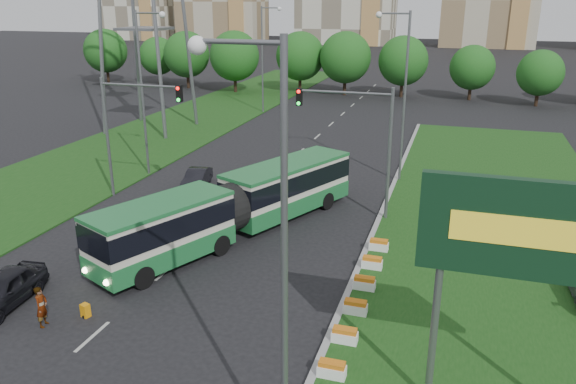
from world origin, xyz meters
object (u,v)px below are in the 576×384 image
(car_left_far, at_px, (197,178))
(traffic_mast_median, at_px, (363,132))
(articulated_bus, at_px, (232,205))
(pedestrian, at_px, (42,307))
(traffic_mast_left, at_px, (127,120))
(shopping_trolley, at_px, (85,311))
(car_left_near, at_px, (3,289))
(billboard, at_px, (525,241))

(car_left_far, bearing_deg, traffic_mast_median, -21.07)
(articulated_bus, height_order, pedestrian, articulated_bus)
(pedestrian, bearing_deg, traffic_mast_left, 7.63)
(articulated_bus, distance_m, shopping_trolley, 10.49)
(car_left_near, bearing_deg, shopping_trolley, -2.09)
(traffic_mast_median, height_order, articulated_bus, traffic_mast_median)
(traffic_mast_median, relative_size, articulated_bus, 0.45)
(traffic_mast_left, relative_size, pedestrian, 4.54)
(car_left_near, distance_m, pedestrian, 2.89)
(shopping_trolley, bearing_deg, car_left_far, 117.12)
(billboard, relative_size, shopping_trolley, 13.58)
(car_left_near, relative_size, shopping_trolley, 7.59)
(traffic_mast_left, distance_m, shopping_trolley, 15.96)
(billboard, bearing_deg, car_left_far, 136.86)
(traffic_mast_left, relative_size, shopping_trolley, 13.58)
(pedestrian, bearing_deg, shopping_trolley, -59.23)
(shopping_trolley, bearing_deg, car_left_near, -160.19)
(articulated_bus, relative_size, pedestrian, 9.99)
(pedestrian, bearing_deg, car_left_near, 61.59)
(billboard, bearing_deg, traffic_mast_median, 115.03)
(car_left_near, xyz_separation_m, shopping_trolley, (3.97, 0.22, -0.47))
(traffic_mast_median, bearing_deg, traffic_mast_left, -176.23)
(traffic_mast_median, xyz_separation_m, articulated_bus, (-6.43, -4.73, -3.57))
(car_left_near, xyz_separation_m, car_left_far, (0.80, 17.36, -0.12))
(traffic_mast_left, distance_m, articulated_bus, 10.14)
(car_left_near, distance_m, car_left_far, 17.38)
(traffic_mast_left, xyz_separation_m, articulated_bus, (8.73, -3.73, -3.57))
(car_left_near, bearing_deg, car_left_far, 82.12)
(billboard, height_order, car_left_far, billboard)
(billboard, distance_m, traffic_mast_median, 17.68)
(car_left_near, bearing_deg, traffic_mast_left, 93.88)
(pedestrian, xyz_separation_m, shopping_trolley, (1.22, 1.08, -0.59))
(traffic_mast_median, height_order, car_left_near, traffic_mast_median)
(articulated_bus, bearing_deg, car_left_far, 153.05)
(billboard, height_order, shopping_trolley, billboard)
(pedestrian, relative_size, shopping_trolley, 2.99)
(traffic_mast_median, bearing_deg, pedestrian, -122.59)
(traffic_mast_median, height_order, pedestrian, traffic_mast_median)
(traffic_mast_left, xyz_separation_m, car_left_near, (2.25, -14.02, -4.59))
(car_left_near, height_order, pedestrian, pedestrian)
(billboard, bearing_deg, shopping_trolley, 175.82)
(traffic_mast_median, xyz_separation_m, shopping_trolley, (-8.94, -14.80, -5.06))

